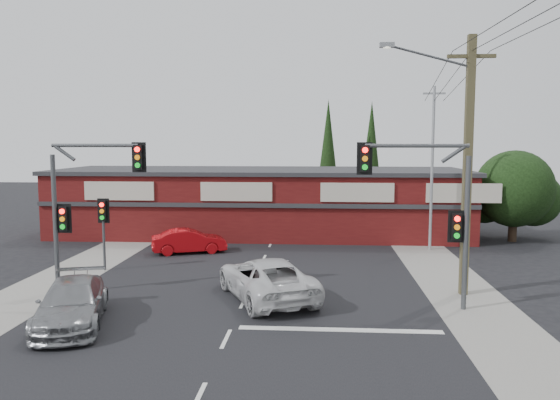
# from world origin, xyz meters

# --- Properties ---
(ground) EXTENTS (120.00, 120.00, 0.00)m
(ground) POSITION_xyz_m (0.00, 0.00, 0.00)
(ground) COLOR black
(ground) RESTS_ON ground
(road_strip) EXTENTS (14.00, 70.00, 0.01)m
(road_strip) POSITION_xyz_m (0.00, 5.00, 0.01)
(road_strip) COLOR black
(road_strip) RESTS_ON ground
(verge_left) EXTENTS (3.00, 70.00, 0.02)m
(verge_left) POSITION_xyz_m (-8.50, 5.00, 0.01)
(verge_left) COLOR gray
(verge_left) RESTS_ON ground
(verge_right) EXTENTS (3.00, 70.00, 0.02)m
(verge_right) POSITION_xyz_m (8.50, 5.00, 0.01)
(verge_right) COLOR gray
(verge_right) RESTS_ON ground
(stop_line) EXTENTS (6.50, 0.35, 0.01)m
(stop_line) POSITION_xyz_m (3.50, -1.50, 0.01)
(stop_line) COLOR silver
(stop_line) RESTS_ON ground
(white_suv) EXTENTS (4.74, 6.25, 1.58)m
(white_suv) POSITION_xyz_m (0.81, 1.88, 0.79)
(white_suv) COLOR silver
(white_suv) RESTS_ON ground
(silver_suv) EXTENTS (3.33, 5.32, 1.44)m
(silver_suv) POSITION_xyz_m (-5.27, -1.57, 0.72)
(silver_suv) COLOR gray
(silver_suv) RESTS_ON ground
(red_sedan) EXTENTS (4.20, 2.60, 1.31)m
(red_sedan) POSITION_xyz_m (-4.17, 10.19, 0.65)
(red_sedan) COLOR #B70B10
(red_sedan) RESTS_ON ground
(lane_dashes) EXTENTS (0.12, 44.10, 0.01)m
(lane_dashes) POSITION_xyz_m (0.00, 3.25, 0.01)
(lane_dashes) COLOR silver
(lane_dashes) RESTS_ON ground
(shop_building) EXTENTS (27.30, 8.40, 4.22)m
(shop_building) POSITION_xyz_m (-0.99, 16.99, 2.13)
(shop_building) COLOR #4C0F0F
(shop_building) RESTS_ON ground
(tree_cluster) EXTENTS (5.90, 5.10, 5.50)m
(tree_cluster) POSITION_xyz_m (14.69, 15.44, 2.90)
(tree_cluster) COLOR #2D2116
(tree_cluster) RESTS_ON ground
(conifer_near) EXTENTS (1.80, 1.80, 9.25)m
(conifer_near) POSITION_xyz_m (3.50, 24.00, 5.48)
(conifer_near) COLOR #2D2116
(conifer_near) RESTS_ON ground
(conifer_far) EXTENTS (1.80, 1.80, 9.25)m
(conifer_far) POSITION_xyz_m (7.00, 26.00, 5.48)
(conifer_far) COLOR #2D2116
(conifer_far) RESTS_ON ground
(traffic_mast_left) EXTENTS (3.77, 0.27, 5.97)m
(traffic_mast_left) POSITION_xyz_m (-6.43, 2.00, 3.93)
(traffic_mast_left) COLOR #47494C
(traffic_mast_left) RESTS_ON ground
(traffic_mast_right) EXTENTS (3.96, 0.27, 5.97)m
(traffic_mast_right) POSITION_xyz_m (6.86, 1.00, 3.95)
(traffic_mast_right) COLOR #47494C
(traffic_mast_right) RESTS_ON ground
(pedestal_signal) EXTENTS (0.55, 0.27, 3.38)m
(pedestal_signal) POSITION_xyz_m (-7.20, 6.01, 2.41)
(pedestal_signal) COLOR #47494C
(pedestal_signal) RESTS_ON ground
(utility_pole) EXTENTS (4.38, 0.59, 10.00)m
(utility_pole) POSITION_xyz_m (8.36, 2.99, 5.40)
(utility_pole) COLOR brown
(utility_pole) RESTS_ON ground
(steel_pole) EXTENTS (1.20, 0.16, 9.00)m
(steel_pole) POSITION_xyz_m (9.00, 12.00, 4.70)
(steel_pole) COLOR gray
(steel_pole) RESTS_ON ground
(power_lines) EXTENTS (2.01, 29.00, 1.22)m
(power_lines) POSITION_xyz_m (8.47, -2.47, 9.04)
(power_lines) COLOR black
(power_lines) RESTS_ON ground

